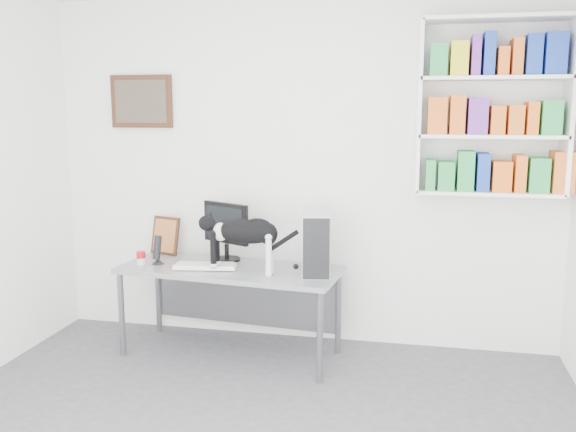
{
  "coord_description": "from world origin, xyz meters",
  "views": [
    {
      "loc": [
        0.89,
        -2.68,
        1.83
      ],
      "look_at": [
        0.0,
        1.53,
        1.08
      ],
      "focal_mm": 38.0,
      "sensor_mm": 36.0,
      "label": 1
    }
  ],
  "objects_px": {
    "pc_tower": "(315,242)",
    "soup_can": "(141,258)",
    "keyboard": "(206,266)",
    "cat": "(244,245)",
    "bookshelf": "(492,107)",
    "desk": "(230,311)",
    "speaker": "(157,249)",
    "leaning_print": "(165,235)",
    "monitor": "(226,231)"
  },
  "relations": [
    {
      "from": "pc_tower",
      "to": "bookshelf",
      "type": "bearing_deg",
      "value": 3.95
    },
    {
      "from": "bookshelf",
      "to": "monitor",
      "type": "relative_size",
      "value": 2.67
    },
    {
      "from": "cat",
      "to": "speaker",
      "type": "bearing_deg",
      "value": 171.51
    },
    {
      "from": "monitor",
      "to": "leaning_print",
      "type": "bearing_deg",
      "value": -165.71
    },
    {
      "from": "bookshelf",
      "to": "keyboard",
      "type": "distance_m",
      "value": 2.35
    },
    {
      "from": "keyboard",
      "to": "soup_can",
      "type": "distance_m",
      "value": 0.51
    },
    {
      "from": "leaning_print",
      "to": "cat",
      "type": "height_order",
      "value": "cat"
    },
    {
      "from": "pc_tower",
      "to": "leaning_print",
      "type": "xyz_separation_m",
      "value": [
        -1.28,
        0.3,
        -0.06
      ]
    },
    {
      "from": "monitor",
      "to": "speaker",
      "type": "xyz_separation_m",
      "value": [
        -0.48,
        -0.21,
        -0.12
      ]
    },
    {
      "from": "soup_can",
      "to": "keyboard",
      "type": "bearing_deg",
      "value": -0.27
    },
    {
      "from": "soup_can",
      "to": "bookshelf",
      "type": "bearing_deg",
      "value": 8.67
    },
    {
      "from": "pc_tower",
      "to": "speaker",
      "type": "xyz_separation_m",
      "value": [
        -1.21,
        -0.03,
        -0.1
      ]
    },
    {
      "from": "bookshelf",
      "to": "pc_tower",
      "type": "xyz_separation_m",
      "value": [
        -1.2,
        -0.31,
        -0.95
      ]
    },
    {
      "from": "desk",
      "to": "soup_can",
      "type": "height_order",
      "value": "soup_can"
    },
    {
      "from": "pc_tower",
      "to": "desk",
      "type": "bearing_deg",
      "value": 170.38
    },
    {
      "from": "cat",
      "to": "monitor",
      "type": "bearing_deg",
      "value": 126.35
    },
    {
      "from": "pc_tower",
      "to": "soup_can",
      "type": "distance_m",
      "value": 1.33
    },
    {
      "from": "leaning_print",
      "to": "pc_tower",
      "type": "bearing_deg",
      "value": 2.99
    },
    {
      "from": "bookshelf",
      "to": "pc_tower",
      "type": "height_order",
      "value": "bookshelf"
    },
    {
      "from": "speaker",
      "to": "soup_can",
      "type": "bearing_deg",
      "value": -128.55
    },
    {
      "from": "keyboard",
      "to": "soup_can",
      "type": "relative_size",
      "value": 4.52
    },
    {
      "from": "desk",
      "to": "leaning_print",
      "type": "height_order",
      "value": "leaning_print"
    },
    {
      "from": "bookshelf",
      "to": "cat",
      "type": "relative_size",
      "value": 1.87
    },
    {
      "from": "keyboard",
      "to": "cat",
      "type": "distance_m",
      "value": 0.37
    },
    {
      "from": "monitor",
      "to": "soup_can",
      "type": "distance_m",
      "value": 0.67
    },
    {
      "from": "desk",
      "to": "speaker",
      "type": "relative_size",
      "value": 7.11
    },
    {
      "from": "monitor",
      "to": "soup_can",
      "type": "height_order",
      "value": "monitor"
    },
    {
      "from": "monitor",
      "to": "keyboard",
      "type": "relative_size",
      "value": 1.02
    },
    {
      "from": "monitor",
      "to": "bookshelf",
      "type": "bearing_deg",
      "value": 30.13
    },
    {
      "from": "desk",
      "to": "monitor",
      "type": "height_order",
      "value": "monitor"
    },
    {
      "from": "desk",
      "to": "pc_tower",
      "type": "relative_size",
      "value": 3.73
    },
    {
      "from": "keyboard",
      "to": "pc_tower",
      "type": "relative_size",
      "value": 1.04
    },
    {
      "from": "desk",
      "to": "leaning_print",
      "type": "xyz_separation_m",
      "value": [
        -0.64,
        0.31,
        0.5
      ]
    },
    {
      "from": "bookshelf",
      "to": "monitor",
      "type": "distance_m",
      "value": 2.14
    },
    {
      "from": "bookshelf",
      "to": "soup_can",
      "type": "height_order",
      "value": "bookshelf"
    },
    {
      "from": "leaning_print",
      "to": "speaker",
      "type": "bearing_deg",
      "value": -60.99
    },
    {
      "from": "keyboard",
      "to": "pc_tower",
      "type": "xyz_separation_m",
      "value": [
        0.81,
        0.08,
        0.2
      ]
    },
    {
      "from": "monitor",
      "to": "keyboard",
      "type": "distance_m",
      "value": 0.35
    },
    {
      "from": "monitor",
      "to": "leaning_print",
      "type": "relative_size",
      "value": 1.48
    },
    {
      "from": "keyboard",
      "to": "monitor",
      "type": "bearing_deg",
      "value": 63.75
    },
    {
      "from": "speaker",
      "to": "leaning_print",
      "type": "relative_size",
      "value": 0.73
    },
    {
      "from": "bookshelf",
      "to": "leaning_print",
      "type": "height_order",
      "value": "bookshelf"
    },
    {
      "from": "keyboard",
      "to": "speaker",
      "type": "bearing_deg",
      "value": 164.5
    },
    {
      "from": "pc_tower",
      "to": "cat",
      "type": "relative_size",
      "value": 0.66
    },
    {
      "from": "bookshelf",
      "to": "keyboard",
      "type": "xyz_separation_m",
      "value": [
        -2.0,
        -0.39,
        -1.15
      ]
    },
    {
      "from": "keyboard",
      "to": "pc_tower",
      "type": "distance_m",
      "value": 0.84
    },
    {
      "from": "keyboard",
      "to": "leaning_print",
      "type": "height_order",
      "value": "leaning_print"
    },
    {
      "from": "desk",
      "to": "cat",
      "type": "distance_m",
      "value": 0.58
    },
    {
      "from": "bookshelf",
      "to": "desk",
      "type": "relative_size",
      "value": 0.76
    },
    {
      "from": "bookshelf",
      "to": "pc_tower",
      "type": "distance_m",
      "value": 1.56
    }
  ]
}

